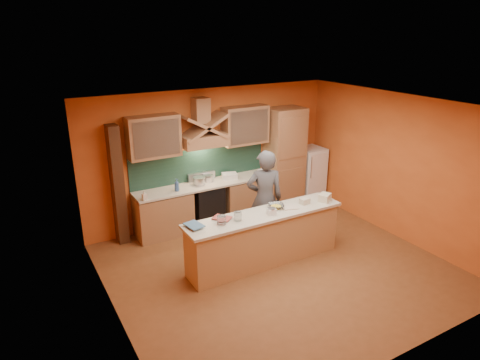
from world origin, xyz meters
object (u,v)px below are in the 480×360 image
person (264,199)px  kitchen_scale (272,212)px  stove (207,205)px  fridge (309,175)px  mixing_bowl (276,206)px

person → kitchen_scale: bearing=88.8°
person → kitchen_scale: (-0.29, -0.67, 0.06)m
stove → kitchen_scale: 2.10m
stove → fridge: 2.71m
stove → kitchen_scale: bearing=-82.4°
kitchen_scale → mixing_bowl: bearing=46.8°
kitchen_scale → mixing_bowl: 0.31m
person → mixing_bowl: size_ratio=6.68×
person → mixing_bowl: 0.47m
kitchen_scale → fridge: bearing=45.3°
stove → kitchen_scale: (0.27, -2.00, 0.55)m
stove → mixing_bowl: bearing=-74.6°
fridge → person: (-2.14, -1.34, 0.29)m
stove → mixing_bowl: (0.50, -1.80, 0.53)m
kitchen_scale → mixing_bowl: size_ratio=0.47×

